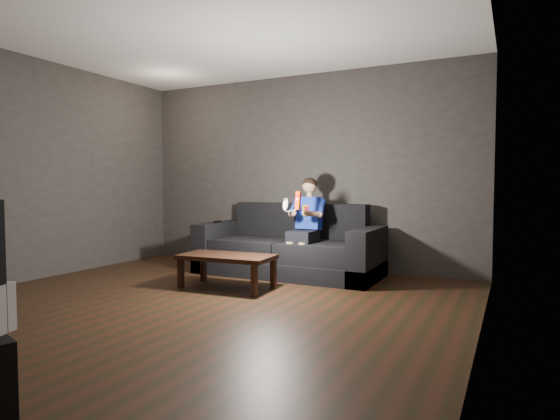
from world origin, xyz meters
The scene contains 11 objects.
floor centered at (0.00, 0.00, 0.00)m, with size 5.00×5.00×0.00m, color black.
back_wall centered at (0.00, 2.50, 1.35)m, with size 5.00×0.04×2.70m, color #332F2C.
left_wall centered at (-2.50, 0.00, 1.35)m, with size 0.04×5.00×2.70m, color #332F2C.
right_wall centered at (2.50, 0.00, 1.35)m, with size 0.04×5.00×2.70m, color #332F2C.
ceiling centered at (0.00, 0.00, 2.70)m, with size 5.00×5.00×0.02m, color white.
sofa centered at (0.12, 1.88, 0.30)m, with size 2.35×1.01×0.91m.
child centered at (0.39, 1.81, 0.75)m, with size 0.46×0.56×1.13m.
wii_remote_red centered at (0.47, 1.37, 0.97)m, with size 0.05×0.08×0.22m.
nunchuk_white centered at (0.31, 1.38, 0.93)m, with size 0.07×0.10×0.16m.
wii_remote_black centered at (-0.94, 1.79, 0.65)m, with size 0.04×0.14×0.03m.
coffee_table centered at (-0.14, 0.79, 0.33)m, with size 1.08×0.59×0.38m.
Camera 1 is at (2.71, -3.56, 1.15)m, focal length 30.00 mm.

